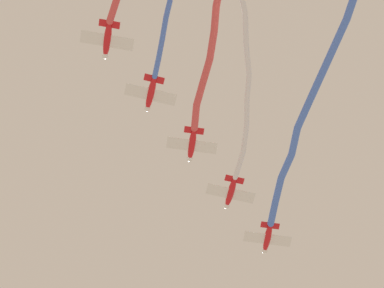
{
  "coord_description": "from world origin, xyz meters",
  "views": [
    {
      "loc": [
        -41.47,
        -1.26,
        4.89
      ],
      "look_at": [
        -11.3,
        6.88,
        78.29
      ],
      "focal_mm": 62.23,
      "sensor_mm": 36.0,
      "label": 1
    }
  ],
  "objects_px": {
    "airplane_left_wing": "(231,193)",
    "airplane_trail": "(107,40)",
    "airplane_slot": "(151,94)",
    "airplane_right_wing": "(192,145)",
    "airplane_lead": "(267,238)"
  },
  "relations": [
    {
      "from": "airplane_left_wing",
      "to": "airplane_trail",
      "type": "distance_m",
      "value": 23.89
    },
    {
      "from": "airplane_slot",
      "to": "airplane_right_wing",
      "type": "bearing_deg",
      "value": -50.75
    },
    {
      "from": "airplane_lead",
      "to": "airplane_slot",
      "type": "distance_m",
      "value": 23.9
    },
    {
      "from": "airplane_right_wing",
      "to": "airplane_slot",
      "type": "xyz_separation_m",
      "value": [
        -7.39,
        2.99,
        0.25
      ]
    },
    {
      "from": "airplane_right_wing",
      "to": "airplane_trail",
      "type": "relative_size",
      "value": 1.01
    },
    {
      "from": "airplane_left_wing",
      "to": "airplane_trail",
      "type": "height_order",
      "value": "airplane_trail"
    },
    {
      "from": "airplane_trail",
      "to": "airplane_lead",
      "type": "bearing_deg",
      "value": -47.24
    },
    {
      "from": "airplane_trail",
      "to": "airplane_right_wing",
      "type": "bearing_deg",
      "value": -47.24
    },
    {
      "from": "airplane_slot",
      "to": "airplane_trail",
      "type": "xyz_separation_m",
      "value": [
        -7.38,
        2.97,
        0.25
      ]
    },
    {
      "from": "airplane_left_wing",
      "to": "airplane_trail",
      "type": "bearing_deg",
      "value": 129.33
    },
    {
      "from": "airplane_lead",
      "to": "airplane_left_wing",
      "type": "distance_m",
      "value": 7.97
    },
    {
      "from": "airplane_right_wing",
      "to": "airplane_slot",
      "type": "height_order",
      "value": "airplane_slot"
    },
    {
      "from": "airplane_left_wing",
      "to": "airplane_right_wing",
      "type": "bearing_deg",
      "value": 129.37
    },
    {
      "from": "airplane_lead",
      "to": "airplane_trail",
      "type": "relative_size",
      "value": 1.01
    },
    {
      "from": "airplane_lead",
      "to": "airplane_right_wing",
      "type": "relative_size",
      "value": 1.0
    }
  ]
}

